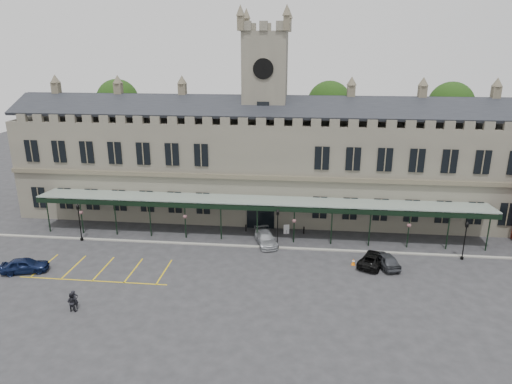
# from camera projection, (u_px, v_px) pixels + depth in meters

# --- Properties ---
(ground) EXTENTS (140.00, 140.00, 0.00)m
(ground) POSITION_uv_depth(u_px,v_px,m) (249.00, 271.00, 43.29)
(ground) COLOR #29292C
(station_building) EXTENTS (60.00, 10.36, 17.30)m
(station_building) POSITION_uv_depth(u_px,v_px,m) (265.00, 164.00, 56.38)
(station_building) COLOR #5B574C
(station_building) RESTS_ON ground
(clock_tower) EXTENTS (5.60, 5.60, 24.80)m
(clock_tower) POSITION_uv_depth(u_px,v_px,m) (265.00, 110.00, 54.44)
(clock_tower) COLOR #5B574C
(clock_tower) RESTS_ON ground
(canopy) EXTENTS (50.00, 4.10, 4.30)m
(canopy) POSITION_uv_depth(u_px,v_px,m) (257.00, 219.00, 49.62)
(canopy) COLOR #8C9E93
(canopy) RESTS_ON ground
(kerb) EXTENTS (60.00, 0.40, 0.12)m
(kerb) POSITION_uv_depth(u_px,v_px,m) (255.00, 247.00, 48.48)
(kerb) COLOR gray
(kerb) RESTS_ON ground
(parking_markings) EXTENTS (16.00, 6.00, 0.01)m
(parking_markings) POSITION_uv_depth(u_px,v_px,m) (101.00, 271.00, 43.31)
(parking_markings) COLOR gold
(parking_markings) RESTS_ON ground
(tree_behind_left) EXTENTS (6.00, 6.00, 16.00)m
(tree_behind_left) POSITION_uv_depth(u_px,v_px,m) (118.00, 102.00, 65.32)
(tree_behind_left) COLOR #332314
(tree_behind_left) RESTS_ON ground
(tree_behind_mid) EXTENTS (6.00, 6.00, 16.00)m
(tree_behind_mid) POSITION_uv_depth(u_px,v_px,m) (329.00, 104.00, 62.24)
(tree_behind_mid) COLOR #332314
(tree_behind_mid) RESTS_ON ground
(tree_behind_right) EXTENTS (6.00, 6.00, 16.00)m
(tree_behind_right) POSITION_uv_depth(u_px,v_px,m) (451.00, 106.00, 60.59)
(tree_behind_right) COLOR #332314
(tree_behind_right) RESTS_ON ground
(lamp_post_left) EXTENTS (0.41, 0.41, 4.30)m
(lamp_post_left) POSITION_uv_depth(u_px,v_px,m) (79.00, 219.00, 49.39)
(lamp_post_left) COLOR black
(lamp_post_left) RESTS_ON ground
(lamp_post_mid) EXTENTS (0.42, 0.42, 4.47)m
(lamp_post_mid) POSITION_uv_depth(u_px,v_px,m) (278.00, 225.00, 47.36)
(lamp_post_mid) COLOR black
(lamp_post_mid) RESTS_ON ground
(lamp_post_right) EXTENTS (0.39, 0.39, 4.11)m
(lamp_post_right) POSITION_uv_depth(u_px,v_px,m) (465.00, 237.00, 44.97)
(lamp_post_right) COLOR black
(lamp_post_right) RESTS_ON ground
(traffic_cone) EXTENTS (0.40, 0.40, 0.63)m
(traffic_cone) POSITION_uv_depth(u_px,v_px,m) (353.00, 262.00, 44.45)
(traffic_cone) COLOR orange
(traffic_cone) RESTS_ON ground
(sign_board) EXTENTS (0.64, 0.22, 1.12)m
(sign_board) POSITION_uv_depth(u_px,v_px,m) (286.00, 229.00, 51.75)
(sign_board) COLOR black
(sign_board) RESTS_ON ground
(bollard_left) EXTENTS (0.15, 0.15, 0.82)m
(bollard_left) POSITION_uv_depth(u_px,v_px,m) (246.00, 228.00, 52.52)
(bollard_left) COLOR black
(bollard_left) RESTS_ON ground
(bollard_right) EXTENTS (0.15, 0.15, 0.84)m
(bollard_right) POSITION_uv_depth(u_px,v_px,m) (304.00, 230.00, 51.82)
(bollard_right) COLOR black
(bollard_right) RESTS_ON ground
(car_left_a) EXTENTS (4.50, 2.82, 1.43)m
(car_left_a) POSITION_uv_depth(u_px,v_px,m) (25.00, 265.00, 42.90)
(car_left_a) COLOR #0C1636
(car_left_a) RESTS_ON ground
(car_taxi) EXTENTS (3.18, 4.93, 1.33)m
(car_taxi) POSITION_uv_depth(u_px,v_px,m) (266.00, 238.00, 49.06)
(car_taxi) COLOR #A2A5AA
(car_taxi) RESTS_ON ground
(car_van) EXTENTS (3.80, 4.93, 1.24)m
(car_van) POSITION_uv_depth(u_px,v_px,m) (373.00, 259.00, 44.35)
(car_van) COLOR black
(car_van) RESTS_ON ground
(car_right_a) EXTENTS (2.70, 4.34, 1.38)m
(car_right_a) POSITION_uv_depth(u_px,v_px,m) (386.00, 260.00, 44.10)
(car_right_a) COLOR #35383D
(car_right_a) RESTS_ON ground
(person_a) EXTENTS (0.71, 0.74, 1.71)m
(person_a) POSITION_uv_depth(u_px,v_px,m) (75.00, 300.00, 36.73)
(person_a) COLOR black
(person_a) RESTS_ON ground
(person_b) EXTENTS (0.80, 0.63, 1.62)m
(person_b) POSITION_uv_depth(u_px,v_px,m) (72.00, 302.00, 36.55)
(person_b) COLOR black
(person_b) RESTS_ON ground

